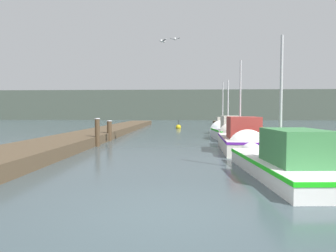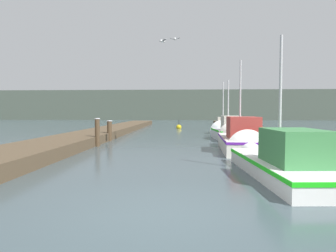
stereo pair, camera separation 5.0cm
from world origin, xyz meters
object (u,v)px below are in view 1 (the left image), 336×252
(fishing_boat_1, at_px, (239,138))
(seagull_lead, at_px, (175,39))
(fishing_boat_3, at_px, (222,128))
(mooring_piling_1, at_px, (241,128))
(fishing_boat_2, at_px, (227,132))
(channel_buoy, at_px, (178,127))
(mooring_piling_0, at_px, (109,131))
(mooring_piling_3, at_px, (97,132))
(seagull_1, at_px, (163,41))
(fishing_boat_0, at_px, (274,158))
(mooring_piling_2, at_px, (229,123))

(fishing_boat_1, relative_size, seagull_lead, 11.11)
(fishing_boat_3, relative_size, mooring_piling_1, 4.17)
(fishing_boat_2, bearing_deg, channel_buoy, 102.92)
(fishing_boat_3, distance_m, seagull_lead, 10.54)
(mooring_piling_0, distance_m, mooring_piling_3, 2.68)
(seagull_lead, distance_m, seagull_1, 2.00)
(fishing_boat_0, distance_m, seagull_lead, 9.16)
(fishing_boat_0, xyz_separation_m, fishing_boat_1, (-0.07, 5.43, 0.09))
(channel_buoy, distance_m, seagull_1, 17.40)
(fishing_boat_2, distance_m, mooring_piling_2, 7.50)
(mooring_piling_3, distance_m, channel_buoy, 16.28)
(fishing_boat_3, bearing_deg, fishing_boat_0, -90.94)
(mooring_piling_1, bearing_deg, mooring_piling_2, 90.68)
(fishing_boat_0, bearing_deg, mooring_piling_2, 81.71)
(mooring_piling_0, bearing_deg, mooring_piling_1, 26.21)
(seagull_1, bearing_deg, fishing_boat_0, -175.38)
(mooring_piling_3, relative_size, seagull_1, 2.73)
(fishing_boat_1, relative_size, mooring_piling_2, 4.42)
(fishing_boat_0, bearing_deg, seagull_1, 122.86)
(mooring_piling_0, height_order, seagull_1, seagull_1)
(fishing_boat_1, distance_m, fishing_boat_2, 5.10)
(fishing_boat_0, xyz_separation_m, seagull_1, (-3.72, 4.96, 4.68))
(seagull_1, bearing_deg, channel_buoy, -33.69)
(seagull_lead, bearing_deg, channel_buoy, -83.44)
(fishing_boat_0, relative_size, fishing_boat_3, 1.41)
(fishing_boat_0, distance_m, fishing_boat_1, 5.43)
(fishing_boat_0, bearing_deg, seagull_lead, 111.18)
(mooring_piling_2, bearing_deg, mooring_piling_3, -125.03)
(mooring_piling_0, bearing_deg, mooring_piling_3, -88.82)
(fishing_boat_0, relative_size, mooring_piling_0, 5.13)
(fishing_boat_0, height_order, mooring_piling_2, fishing_boat_0)
(mooring_piling_3, bearing_deg, fishing_boat_3, 51.46)
(fishing_boat_1, relative_size, mooring_piling_0, 5.00)
(fishing_boat_2, bearing_deg, fishing_boat_3, 82.30)
(mooring_piling_2, relative_size, channel_buoy, 1.36)
(fishing_boat_0, distance_m, fishing_boat_3, 15.27)
(mooring_piling_1, distance_m, seagull_1, 10.35)
(fishing_boat_1, xyz_separation_m, channel_buoy, (-3.22, 16.21, -0.33))
(fishing_boat_1, relative_size, fishing_boat_2, 1.35)
(mooring_piling_3, xyz_separation_m, seagull_lead, (3.92, 0.99, 4.87))
(mooring_piling_2, relative_size, mooring_piling_3, 0.97)
(mooring_piling_2, bearing_deg, seagull_1, -111.36)
(fishing_boat_2, relative_size, mooring_piling_0, 3.71)
(channel_buoy, bearing_deg, fishing_boat_1, -78.77)
(fishing_boat_0, bearing_deg, fishing_boat_2, 85.57)
(mooring_piling_2, height_order, mooring_piling_3, mooring_piling_3)
(mooring_piling_3, xyz_separation_m, channel_buoy, (3.83, 15.81, -0.57))
(fishing_boat_1, height_order, seagull_1, seagull_1)
(channel_buoy, bearing_deg, mooring_piling_1, -62.17)
(mooring_piling_3, xyz_separation_m, seagull_1, (3.40, -0.87, 4.34))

